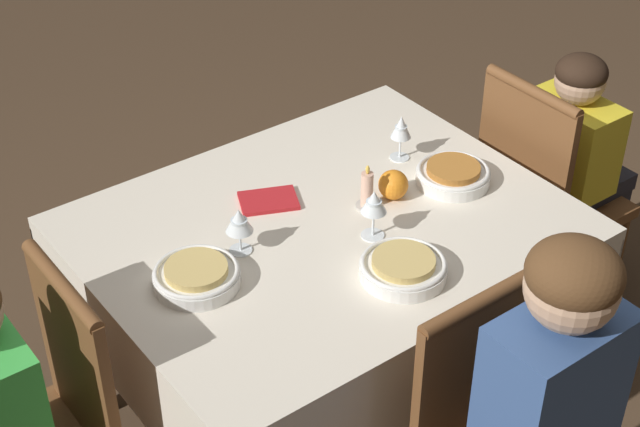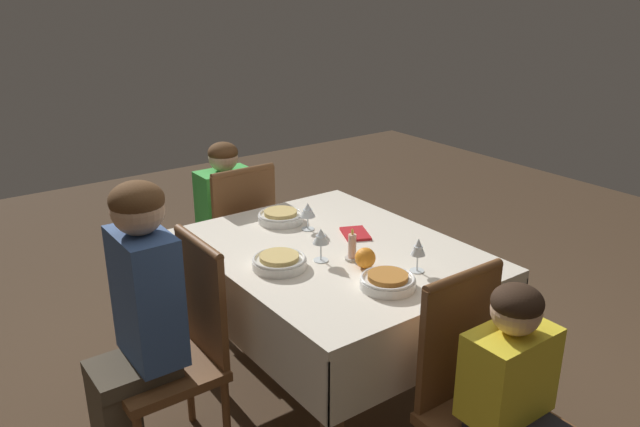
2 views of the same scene
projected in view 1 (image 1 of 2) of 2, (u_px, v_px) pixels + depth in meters
The scene contains 13 objects.
ground_plane at pixel (324, 414), 3.10m from camera, with size 8.00×8.00×0.00m, color #4C3826.
dining_table at pixel (325, 251), 2.72m from camera, with size 1.28×1.02×0.75m.
chair_east at pixel (541, 192), 3.20m from camera, with size 0.40×0.40×0.94m.
person_child_yellow at pixel (577, 169), 3.27m from camera, with size 0.33×0.30×0.98m.
bowl_south at pixel (403, 267), 2.46m from camera, with size 0.22×0.22×0.06m.
wine_glass_south at pixel (374, 204), 2.56m from camera, with size 0.07×0.07×0.14m.
bowl_west at pixel (197, 275), 2.44m from camera, with size 0.22×0.22×0.06m.
wine_glass_west at pixel (239, 222), 2.51m from camera, with size 0.07×0.07×0.13m.
bowl_east at pixel (453, 174), 2.81m from camera, with size 0.21×0.21×0.06m.
wine_glass_east at pixel (401, 129), 2.87m from camera, with size 0.06×0.06×0.14m.
candle_centerpiece at pixel (367, 193), 2.69m from camera, with size 0.06×0.06×0.14m.
orange_fruit at pixel (393, 185), 2.74m from camera, with size 0.09×0.09×0.09m, color orange.
napkin_red_folded at pixel (269, 201), 2.74m from camera, with size 0.19×0.17×0.01m.
Camera 1 is at (-1.30, -1.71, 2.32)m, focal length 55.00 mm.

